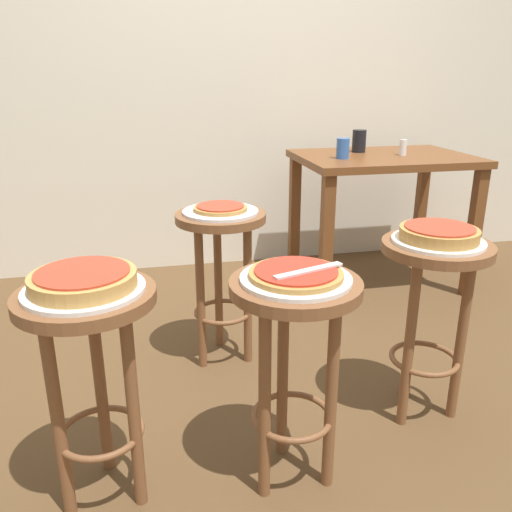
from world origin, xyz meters
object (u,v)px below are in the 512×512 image
Objects in this scene: stool_middle at (91,350)px; pizza_rear at (220,208)px; pizza_leftside at (439,233)px; stool_leftside at (432,290)px; cup_near_edge at (343,148)px; stool_foreground at (294,337)px; pizza_server_knife at (309,270)px; stool_rear at (221,253)px; dining_table at (383,178)px; serving_plate_foreground at (296,279)px; serving_plate_rear at (220,212)px; cup_far_edge at (359,141)px; condiment_shaker at (403,148)px; pizza_middle at (83,280)px; serving_plate_leftside at (438,241)px; serving_plate_middle at (84,289)px; pizza_foreground at (296,273)px.

stool_middle is 0.90m from pizza_rear.
stool_leftside is at bearing 180.00° from pizza_leftside.
stool_foreground is at bearing -115.72° from cup_near_edge.
pizza_server_knife is at bearing -33.69° from stool_foreground.
cup_near_edge is (0.76, 0.62, 0.33)m from stool_rear.
pizza_server_knife is at bearing -121.80° from dining_table.
serving_plate_foreground is at bearing -158.32° from stool_leftside.
serving_plate_rear is 1.26m from cup_far_edge.
cup_near_edge is at bearing -174.58° from condiment_shaker.
pizza_leftside is 2.42× the size of cup_near_edge.
condiment_shaker reaches higher than pizza_middle.
serving_plate_leftside is (0.57, 0.23, 0.00)m from serving_plate_foreground.
dining_table reaches higher than stool_foreground.
stool_middle is 0.18m from serving_plate_middle.
serving_plate_leftside reaches higher than stool_middle.
pizza_server_knife is at bearing -114.40° from cup_near_edge.
stool_rear is (-0.09, 0.78, -0.20)m from pizza_foreground.
cup_near_edge is 0.85× the size of cup_far_edge.
serving_plate_foreground is 0.78m from pizza_rear.
cup_near_edge is at bearing 64.28° from stool_foreground.
cup_near_edge reaches higher than stool_middle.
pizza_middle reaches higher than serving_plate_rear.
stool_middle is at bearing -123.03° from serving_plate_rear.
pizza_middle is at bearing -132.59° from cup_near_edge.
pizza_middle is 0.90× the size of serving_plate_leftside.
pizza_rear is 1.72× the size of cup_far_edge.
stool_middle is 0.87m from stool_rear.
serving_plate_rear is 0.99m from cup_near_edge.
condiment_shaker reaches higher than dining_table.
stool_middle is at bearing -132.59° from cup_near_edge.
stool_foreground is 0.81m from pizza_rear.
pizza_leftside is (0.00, 0.00, 0.03)m from serving_plate_leftside.
serving_plate_rear is at bearing 56.97° from pizza_middle.
pizza_middle is 0.87m from pizza_rear.
serving_plate_leftside is at bearing -107.16° from dining_table.
stool_rear is 1.30m from cup_far_edge.
serving_plate_foreground is 1.78m from condiment_shaker.
dining_table is at bearing -53.49° from cup_far_edge.
serving_plate_middle is 0.89m from stool_rear.
pizza_server_knife is at bearing -33.69° from pizza_foreground.
pizza_foreground is 1.75m from dining_table.
serving_plate_middle is at bearing -171.02° from stool_leftside.
stool_middle is 2.15× the size of serving_plate_leftside.
stool_leftside is 7.60× the size of condiment_shaker.
cup_far_edge reaches higher than pizza_leftside.
pizza_foreground is at bearing -118.00° from cup_far_edge.
dining_table is 8.88× the size of cup_near_edge.
condiment_shaker is (0.47, 1.20, 0.11)m from pizza_leftside.
pizza_middle is 0.29× the size of dining_table.
stool_rear is 2.14× the size of serving_plate_rear.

